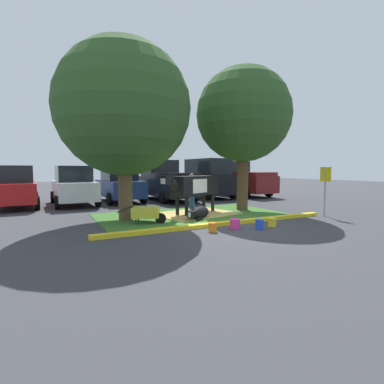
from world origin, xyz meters
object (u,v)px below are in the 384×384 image
(bucket_orange, at_px, (213,227))
(sedan_blue, at_px, (119,184))
(wheelbarrow, at_px, (147,212))
(pickup_truck_black, at_px, (165,181))
(bucket_pink, at_px, (235,224))
(bucket_blue, at_px, (260,224))
(person_handler, at_px, (192,190))
(shade_tree_right, at_px, (243,115))
(shade_tree_left, at_px, (124,109))
(suv_black, at_px, (207,178))
(calf_lying, at_px, (199,213))
(parking_sign, at_px, (325,182))
(hatchback_white, at_px, (74,186))
(pickup_truck_maroon, at_px, (239,180))
(cow_holstein, at_px, (194,186))
(bucket_yellow, at_px, (272,222))
(sedan_red, at_px, (15,187))

(bucket_orange, xyz_separation_m, sedan_blue, (-0.60, 9.13, 0.84))
(wheelbarrow, xyz_separation_m, pickup_truck_black, (3.43, 6.75, 0.73))
(bucket_pink, xyz_separation_m, sedan_blue, (-1.41, 9.12, 0.82))
(bucket_blue, distance_m, sedan_blue, 9.77)
(person_handler, height_order, bucket_blue, person_handler)
(bucket_orange, bearing_deg, shade_tree_right, 42.19)
(shade_tree_left, bearing_deg, suv_black, 40.01)
(shade_tree_right, height_order, bucket_blue, shade_tree_right)
(calf_lying, xyz_separation_m, sedan_blue, (-1.28, 7.09, 0.75))
(parking_sign, relative_size, hatchback_white, 0.43)
(shade_tree_right, relative_size, calf_lying, 5.01)
(bucket_pink, relative_size, hatchback_white, 0.07)
(person_handler, relative_size, bucket_pink, 5.02)
(parking_sign, height_order, suv_black, suv_black)
(bucket_pink, relative_size, sedan_blue, 0.07)
(wheelbarrow, relative_size, pickup_truck_maroon, 0.28)
(pickup_truck_black, xyz_separation_m, pickup_truck_maroon, (5.74, 0.25, 0.00))
(shade_tree_left, height_order, bucket_blue, shade_tree_left)
(bucket_blue, bearing_deg, calf_lying, 107.31)
(wheelbarrow, distance_m, suv_black, 9.38)
(calf_lying, bearing_deg, shade_tree_left, 155.92)
(cow_holstein, distance_m, pickup_truck_black, 5.68)
(calf_lying, distance_m, pickup_truck_maroon, 10.10)
(pickup_truck_black, height_order, suv_black, suv_black)
(bucket_yellow, distance_m, sedan_blue, 9.75)
(hatchback_white, bearing_deg, bucket_orange, -71.06)
(bucket_orange, xyz_separation_m, suv_black, (5.09, 8.90, 1.12))
(calf_lying, relative_size, bucket_yellow, 4.51)
(shade_tree_left, relative_size, sedan_blue, 1.42)
(bucket_pink, relative_size, pickup_truck_black, 0.06)
(parking_sign, distance_m, pickup_truck_black, 9.12)
(cow_holstein, relative_size, bucket_yellow, 10.63)
(cow_holstein, height_order, bucket_blue, cow_holstein)
(sedan_blue, relative_size, pickup_truck_black, 0.82)
(calf_lying, bearing_deg, cow_holstein, 70.53)
(wheelbarrow, bearing_deg, shade_tree_right, 13.30)
(person_handler, bearing_deg, bucket_pink, -100.52)
(shade_tree_right, relative_size, parking_sign, 3.30)
(wheelbarrow, xyz_separation_m, sedan_blue, (0.73, 7.03, 0.60))
(bucket_blue, bearing_deg, person_handler, 87.61)
(bucket_yellow, xyz_separation_m, hatchback_white, (-5.17, 9.00, 0.84))
(sedan_red, relative_size, hatchback_white, 1.00)
(person_handler, bearing_deg, bucket_yellow, -83.94)
(parking_sign, relative_size, bucket_yellow, 6.84)
(shade_tree_left, relative_size, pickup_truck_black, 1.16)
(cow_holstein, relative_size, hatchback_white, 0.67)
(sedan_blue, bearing_deg, bucket_blue, -77.91)
(shade_tree_right, distance_m, wheelbarrow, 6.37)
(person_handler, relative_size, suv_black, 0.35)
(parking_sign, height_order, pickup_truck_maroon, pickup_truck_maroon)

